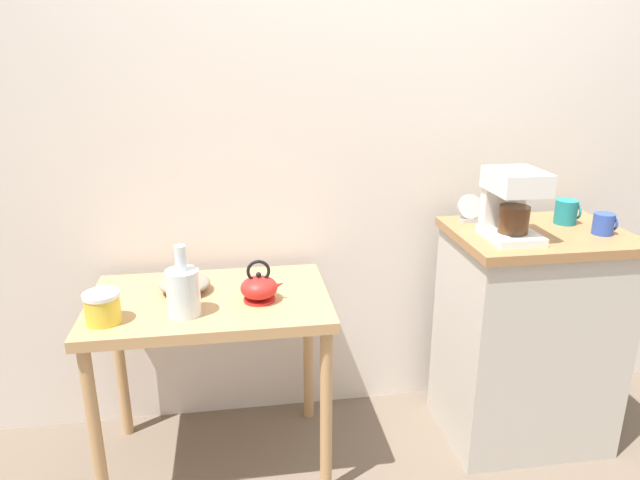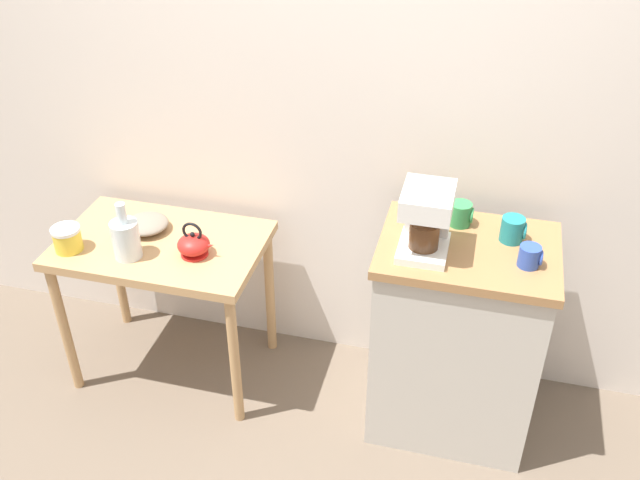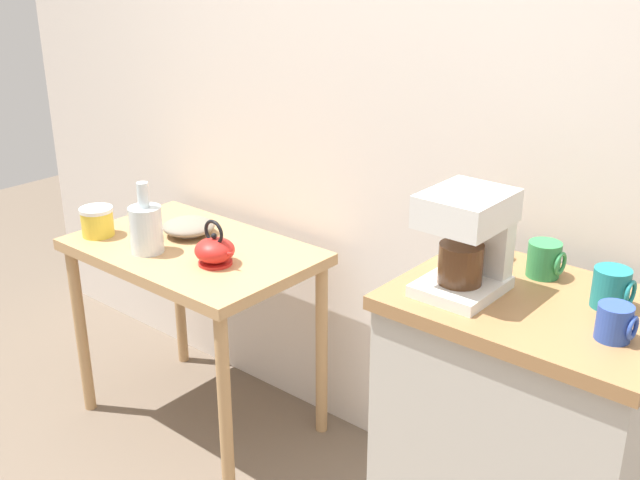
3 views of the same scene
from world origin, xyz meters
name	(u,v)px [view 3 (image 3 of 3)]	position (x,y,z in m)	size (l,w,h in m)	color
back_wall	(460,60)	(0.10, 0.44, 1.40)	(4.40, 0.10, 2.80)	silver
wooden_table	(194,271)	(-0.70, 0.05, 0.62)	(0.87, 0.56, 0.72)	tan
kitchen_counter	(518,454)	(0.58, 0.05, 0.46)	(0.67, 0.51, 0.91)	#BCB7AD
bowl_stoneware	(189,226)	(-0.79, 0.11, 0.75)	(0.19, 0.19, 0.06)	gray
teakettle	(215,250)	(-0.52, -0.01, 0.77)	(0.16, 0.13, 0.16)	red
glass_carafe_vase	(146,228)	(-0.78, -0.08, 0.81)	(0.11, 0.11, 0.25)	silver
canister_enamel	(97,221)	(-1.04, -0.10, 0.77)	(0.12, 0.12, 0.11)	gold
coffee_maker	(469,236)	(0.42, -0.01, 1.06)	(0.18, 0.22, 0.26)	white
mug_blue	(615,323)	(0.79, -0.03, 0.96)	(0.08, 0.08, 0.08)	#2D4CAD
mug_dark_teal	(612,288)	(0.73, 0.12, 0.96)	(0.09, 0.09, 0.10)	teal
mug_tall_green	(545,259)	(0.53, 0.19, 0.96)	(0.09, 0.09, 0.09)	#338C4C
table_clock	(487,239)	(0.35, 0.21, 0.97)	(0.10, 0.05, 0.11)	#B2B5BA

